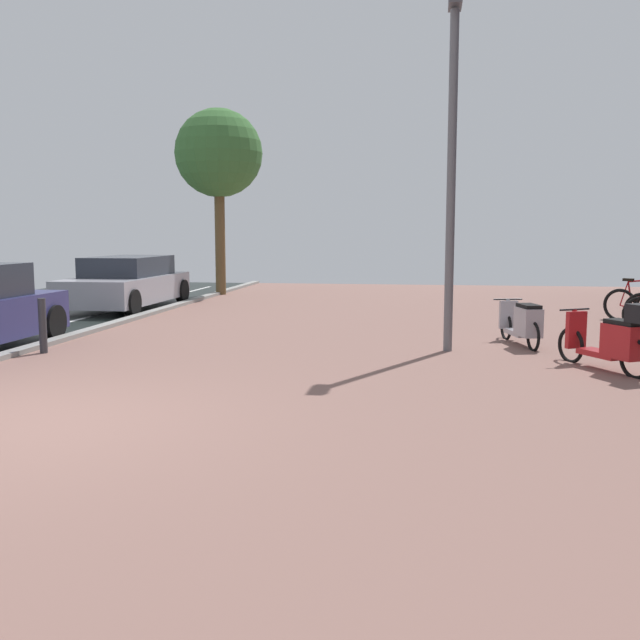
# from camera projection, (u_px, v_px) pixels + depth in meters

# --- Properties ---
(ground) EXTENTS (21.00, 40.00, 0.13)m
(ground) POSITION_uv_depth(u_px,v_px,m) (159.00, 435.00, 6.79)
(ground) COLOR black
(bicycle_rack_09) EXTENTS (1.21, 0.83, 1.00)m
(bicycle_rack_09) POSITION_uv_depth(u_px,v_px,m) (636.00, 305.00, 15.28)
(bicycle_rack_09) COLOR black
(bicycle_rack_09) RESTS_ON ground
(scooter_near) EXTENTS (1.03, 1.60, 1.01)m
(scooter_near) POSITION_uv_depth(u_px,v_px,m) (613.00, 339.00, 9.69)
(scooter_near) COLOR black
(scooter_near) RESTS_ON ground
(scooter_mid) EXTENTS (0.70, 1.72, 0.76)m
(scooter_mid) POSITION_uv_depth(u_px,v_px,m) (523.00, 323.00, 11.92)
(scooter_mid) COLOR black
(scooter_mid) RESTS_ON ground
(parked_car_far) EXTENTS (1.95, 4.41, 1.30)m
(parked_car_far) POSITION_uv_depth(u_px,v_px,m) (127.00, 283.00, 17.97)
(parked_car_far) COLOR #A6A5B0
(parked_car_far) RESTS_ON ground
(lamp_post) EXTENTS (0.20, 0.52, 5.50)m
(lamp_post) POSITION_uv_depth(u_px,v_px,m) (452.00, 158.00, 11.12)
(lamp_post) COLOR slate
(lamp_post) RESTS_ON ground
(street_tree) EXTENTS (2.65, 2.65, 5.61)m
(street_tree) POSITION_uv_depth(u_px,v_px,m) (219.00, 154.00, 21.47)
(street_tree) COLOR brown
(street_tree) RESTS_ON ground
(bollard_far) EXTENTS (0.12, 0.12, 0.87)m
(bollard_far) POSITION_uv_depth(u_px,v_px,m) (43.00, 326.00, 11.24)
(bollard_far) COLOR #38383D
(bollard_far) RESTS_ON ground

